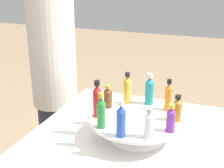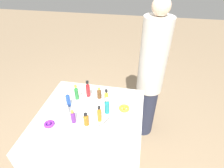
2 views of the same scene
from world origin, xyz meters
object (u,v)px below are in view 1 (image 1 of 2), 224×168
at_px(bottle_orange, 168,96).
at_px(bottle_purple, 171,119).
at_px(bottle_teal, 150,90).
at_px(bottle_amber, 177,109).
at_px(bottle_blue, 121,120).
at_px(display_stand, 136,125).
at_px(bottle_gold, 127,89).
at_px(bottle_red, 97,100).
at_px(bottle_clear, 149,124).
at_px(ribbon_bow_gold, 125,105).
at_px(bottle_brown, 108,97).
at_px(bottle_green, 101,112).
at_px(person_figure, 55,82).

xyz_separation_m(bottle_orange, bottle_purple, (0.17, 0.04, -0.01)).
distance_m(bottle_teal, bottle_amber, 0.18).
xyz_separation_m(bottle_purple, bottle_amber, (-0.09, 0.01, -0.00)).
bearing_deg(bottle_amber, bottle_blue, -39.60).
bearing_deg(display_stand, bottle_blue, -3.60).
xyz_separation_m(bottle_gold, bottle_red, (0.16, -0.06, 0.01)).
bearing_deg(bottle_gold, bottle_teal, 104.40).
relative_size(bottle_gold, bottle_blue, 1.03).
distance_m(bottle_orange, bottle_teal, 0.09).
bearing_deg(bottle_teal, bottle_clear, 14.40).
bearing_deg(ribbon_bow_gold, bottle_brown, -2.08).
distance_m(bottle_green, bottle_clear, 0.18).
bearing_deg(display_stand, bottle_brown, -111.60).
height_order(bottle_orange, bottle_purple, bottle_orange).
relative_size(bottle_brown, bottle_purple, 0.93).
xyz_separation_m(bottle_purple, ribbon_bow_gold, (-0.31, -0.27, -0.12)).
xyz_separation_m(display_stand, bottle_gold, (-0.13, -0.08, 0.09)).
height_order(bottle_orange, bottle_clear, bottle_orange).
bearing_deg(bottle_red, bottle_purple, 86.40).
xyz_separation_m(bottle_red, person_figure, (-0.50, -0.50, -0.16)).
xyz_separation_m(bottle_gold, person_figure, (-0.34, -0.56, -0.16)).
distance_m(bottle_orange, person_figure, 0.83).
bearing_deg(bottle_gold, bottle_brown, -39.60).
distance_m(bottle_gold, bottle_amber, 0.24).
height_order(bottle_green, person_figure, person_figure).
height_order(bottle_blue, person_figure, person_figure).
xyz_separation_m(bottle_gold, bottle_clear, (0.25, 0.16, -0.01)).
height_order(bottle_red, bottle_blue, bottle_red).
distance_m(bottle_brown, bottle_purple, 0.30).
bearing_deg(person_figure, bottle_red, -9.37).
xyz_separation_m(bottle_gold, bottle_brown, (0.07, -0.06, -0.02)).
distance_m(bottle_green, person_figure, 0.81).
bearing_deg(bottle_red, ribbon_bow_gold, 177.45).
xyz_separation_m(bottle_green, bottle_purple, (-0.06, 0.23, -0.01)).
distance_m(bottle_purple, person_figure, 0.95).
xyz_separation_m(display_stand, person_figure, (-0.46, -0.64, -0.06)).
relative_size(display_stand, bottle_amber, 3.49).
distance_m(bottle_brown, bottle_green, 0.18).
xyz_separation_m(display_stand, bottle_clear, (0.13, 0.08, 0.08)).
distance_m(bottle_gold, bottle_blue, 0.28).
distance_m(bottle_teal, bottle_blue, 0.30).
height_order(bottle_green, bottle_clear, bottle_green).
bearing_deg(bottle_purple, bottle_teal, -147.60).
distance_m(display_stand, bottle_clear, 0.17).
relative_size(bottle_purple, ribbon_bow_gold, 1.19).
distance_m(bottle_orange, bottle_brown, 0.24).
height_order(bottle_orange, person_figure, person_figure).
bearing_deg(bottle_clear, bottle_red, -111.60).
height_order(display_stand, bottle_red, bottle_red).
height_order(bottle_amber, person_figure, person_figure).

